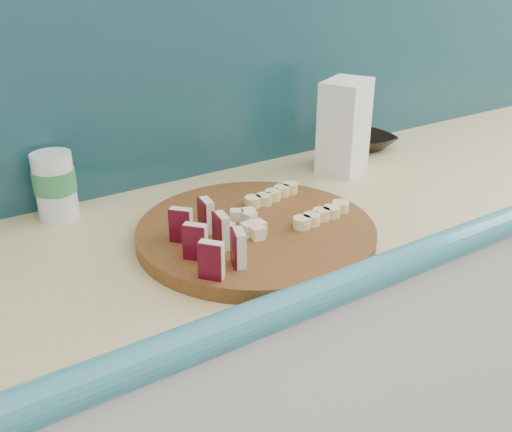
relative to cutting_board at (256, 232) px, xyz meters
The scene contains 10 objects.
kitchen_counter 0.65m from the cutting_board, 10.07° to the left, with size 2.20×0.63×0.91m.
backsplash 0.63m from the cutting_board, 39.29° to the left, with size 2.20×0.02×0.50m, color teal.
cutting_board is the anchor object (origin of this frame).
apple_wedges 0.14m from the cutting_board, 161.05° to the right, with size 0.10×0.19×0.06m.
apple_chunks 0.04m from the cutting_board, 168.95° to the right, with size 0.07×0.08×0.02m.
banana_slices 0.11m from the cutting_board, ahead, with size 0.16×0.18×0.02m.
brown_bowl 0.62m from the cutting_board, 27.93° to the left, with size 0.15×0.15×0.04m, color black.
flour_bag 0.45m from the cutting_board, 27.46° to the left, with size 0.13×0.09×0.22m, color white.
canister 0.42m from the cutting_board, 132.84° to the left, with size 0.08×0.08×0.14m.
banana_peel 0.19m from the cutting_board, 54.77° to the left, with size 0.22×0.18×0.01m.
Camera 1 is at (-0.88, 0.61, 1.41)m, focal length 40.00 mm.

